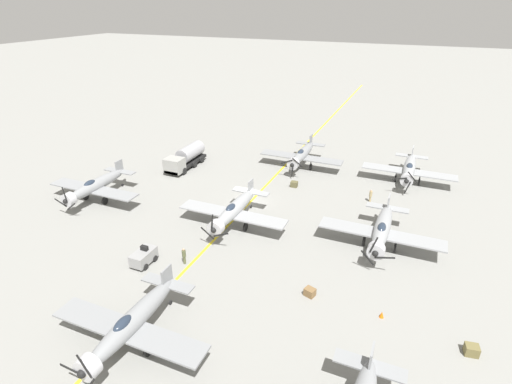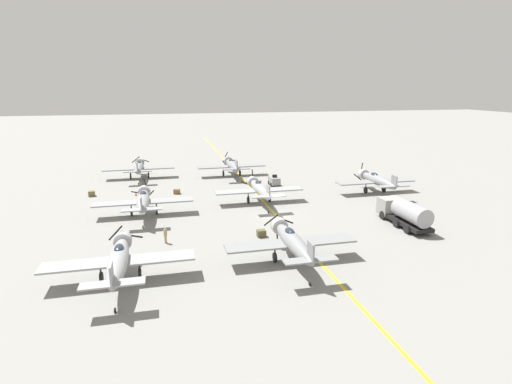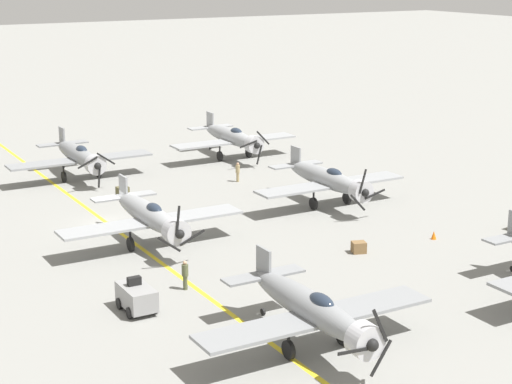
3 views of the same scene
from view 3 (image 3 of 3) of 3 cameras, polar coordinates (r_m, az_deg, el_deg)
ground_plane at (r=59.70m, az=-9.68°, el=-2.22°), size 400.00×400.00×0.00m
taxiway_stripe at (r=59.70m, az=-9.68°, el=-2.22°), size 0.30×160.00×0.01m
airplane_mid_left at (r=63.36m, az=4.83°, el=0.85°), size 12.00×9.98×3.75m
airplane_mid_center at (r=54.54m, az=-7.10°, el=-1.57°), size 12.00×9.98×3.80m
airplane_far_center at (r=40.00m, az=3.78°, el=-7.78°), size 12.00×9.98×3.66m
airplane_near_left at (r=78.56m, az=-1.58°, el=3.68°), size 12.00×9.98×3.65m
airplane_near_center at (r=72.46m, az=-11.71°, el=2.39°), size 12.00×9.98×3.65m
tow_tractor at (r=44.97m, az=-7.97°, el=-6.93°), size 1.57×2.60×1.79m
ground_crew_walking at (r=47.46m, az=-4.75°, el=-5.46°), size 0.37×0.37×1.68m
ground_crew_inspecting at (r=70.35m, az=-1.23°, el=1.39°), size 0.35×0.35×1.62m
supply_crate_by_tanker at (r=66.94m, az=-8.89°, el=0.04°), size 0.92×0.78×0.74m
supply_crate_outboard at (r=53.73m, az=6.87°, el=-3.68°), size 1.02×0.93×0.70m
traffic_cone at (r=57.12m, az=11.77°, el=-2.83°), size 0.36×0.36×0.55m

